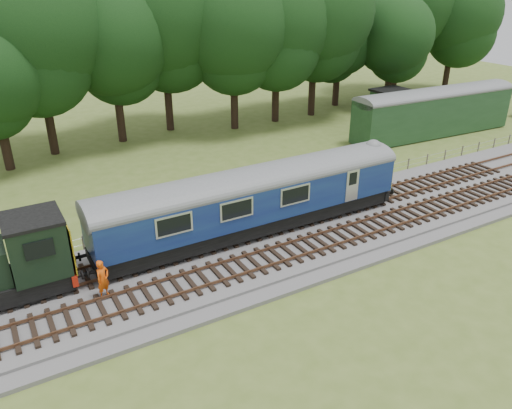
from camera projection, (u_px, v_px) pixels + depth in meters
ground at (314, 233)px, 28.87m from camera, size 120.00×120.00×0.00m
ballast at (314, 231)px, 28.80m from camera, size 70.00×7.00×0.35m
track_north at (301, 217)px, 29.79m from camera, size 67.20×2.40×0.21m
track_south at (332, 239)px, 27.44m from camera, size 67.20×2.40×0.21m
fence at (273, 205)px, 32.39m from camera, size 64.00×0.12×1.00m
tree_line at (173, 135)px, 46.10m from camera, size 70.00×8.00×18.00m
dmu_railcar at (254, 195)px, 27.39m from camera, size 18.05×2.86×3.88m
worker at (103, 279)px, 22.30m from camera, size 0.82×0.73×1.87m
parked_coach at (434, 109)px, 45.12m from camera, size 16.70×3.80×4.23m
shed at (392, 104)px, 50.50m from camera, size 3.70×3.70×2.96m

